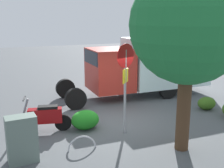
# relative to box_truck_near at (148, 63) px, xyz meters

# --- Properties ---
(ground_plane) EXTENTS (60.00, 60.00, 0.00)m
(ground_plane) POSITION_rel_box_truck_near_xyz_m (2.95, 3.06, -1.56)
(ground_plane) COLOR #4D5155
(box_truck_near) EXTENTS (7.35, 2.39, 2.77)m
(box_truck_near) POSITION_rel_box_truck_near_xyz_m (0.00, 0.00, 0.00)
(box_truck_near) COLOR black
(box_truck_near) RESTS_ON ground
(motorcycle) EXTENTS (1.78, 0.70, 1.20)m
(motorcycle) POSITION_rel_box_truck_near_xyz_m (5.49, 2.68, -1.04)
(motorcycle) COLOR black
(motorcycle) RESTS_ON ground
(stop_sign) EXTENTS (0.71, 0.33, 2.94)m
(stop_sign) POSITION_rel_box_truck_near_xyz_m (3.10, 3.81, 0.40)
(stop_sign) COLOR #9E9EA3
(stop_sign) RESTS_ON ground
(street_tree) EXTENTS (3.16, 3.16, 5.10)m
(street_tree) POSITION_rel_box_truck_near_xyz_m (2.11, 5.52, 1.94)
(street_tree) COLOR #47301E
(street_tree) RESTS_ON ground
(utility_cabinet) EXTENTS (0.79, 0.50, 1.26)m
(utility_cabinet) POSITION_rel_box_truck_near_xyz_m (6.40, 4.47, -0.93)
(utility_cabinet) COLOR slate
(utility_cabinet) RESTS_ON ground
(bike_rack_hoop) EXTENTS (0.85, 0.11, 0.85)m
(bike_rack_hoop) POSITION_rel_box_truck_near_xyz_m (4.77, 4.43, -1.56)
(bike_rack_hoop) COLOR #B7B7BC
(bike_rack_hoop) RESTS_ON ground
(shrub_mid_verge) EXTENTS (0.77, 0.63, 0.53)m
(shrub_mid_verge) POSITION_rel_box_truck_near_xyz_m (-1.07, 3.00, -1.29)
(shrub_mid_verge) COLOR #3A621C
(shrub_mid_verge) RESTS_ON ground
(shrub_by_tree) EXTENTS (0.96, 0.78, 0.65)m
(shrub_by_tree) POSITION_rel_box_truck_near_xyz_m (4.20, 2.99, -1.23)
(shrub_by_tree) COLOR #1F7F1F
(shrub_by_tree) RESTS_ON ground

